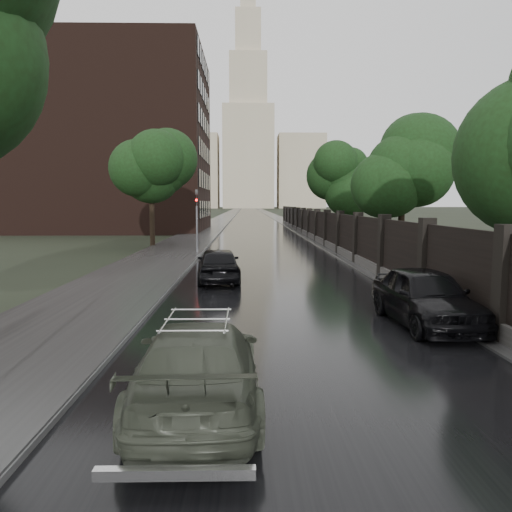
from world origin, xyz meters
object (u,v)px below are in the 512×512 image
(volga_sedan, at_px, (198,365))
(tree_right_b, at_px, (403,171))
(hatchback_left, at_px, (218,264))
(car_right_near, at_px, (426,297))
(tree_left_far, at_px, (151,174))
(traffic_light, at_px, (197,216))
(tree_right_c, at_px, (342,184))

(volga_sedan, bearing_deg, tree_right_b, -117.02)
(hatchback_left, bearing_deg, car_right_near, 123.54)
(tree_left_far, distance_m, traffic_light, 6.84)
(tree_right_b, distance_m, car_right_near, 16.43)
(tree_right_c, bearing_deg, hatchback_left, -110.75)
(tree_right_c, distance_m, car_right_near, 33.86)
(volga_sedan, relative_size, car_right_near, 1.04)
(tree_left_far, distance_m, tree_right_b, 17.45)
(tree_right_b, relative_size, car_right_near, 1.57)
(traffic_light, bearing_deg, tree_right_b, -14.24)
(traffic_light, bearing_deg, car_right_near, -67.23)
(tree_left_far, distance_m, car_right_near, 26.37)
(tree_right_b, height_order, traffic_light, tree_right_b)
(tree_left_far, relative_size, hatchback_left, 1.77)
(traffic_light, height_order, car_right_near, traffic_light)
(tree_left_far, height_order, traffic_light, tree_left_far)
(volga_sedan, xyz_separation_m, car_right_near, (5.39, 5.11, 0.09))
(tree_right_b, height_order, volga_sedan, tree_right_b)
(tree_left_far, xyz_separation_m, hatchback_left, (5.63, -16.05, -4.53))
(hatchback_left, height_order, car_right_near, car_right_near)
(car_right_near, bearing_deg, tree_right_c, 79.84)
(tree_right_c, xyz_separation_m, traffic_light, (-11.80, -15.01, -2.55))
(tree_left_far, bearing_deg, tree_right_c, 32.83)
(tree_right_c, height_order, hatchback_left, tree_right_c)
(tree_right_c, relative_size, traffic_light, 1.75)
(tree_left_far, height_order, car_right_near, tree_left_far)
(tree_left_far, relative_size, tree_right_c, 1.05)
(traffic_light, xyz_separation_m, hatchback_left, (1.93, -11.04, -1.69))
(car_right_near, bearing_deg, tree_left_far, 112.86)
(volga_sedan, relative_size, hatchback_left, 1.11)
(tree_right_c, distance_m, traffic_light, 19.26)
(volga_sedan, bearing_deg, tree_right_c, -105.99)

